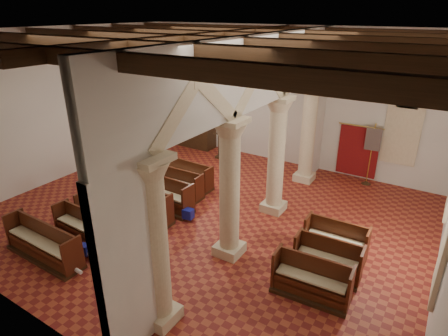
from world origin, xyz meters
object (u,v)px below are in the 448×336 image
processional_banner (369,165)px  nave_pew_0 (44,247)px  pipe_organ (195,121)px  lectern (221,147)px  aisle_pew_0 (311,284)px

processional_banner → nave_pew_0: bearing=-127.9°
pipe_organ → lectern: bearing=-19.1°
aisle_pew_0 → processional_banner: bearing=89.3°
pipe_organ → nave_pew_0: 10.23m
pipe_organ → processional_banner: pipe_organ is taller
pipe_organ → aisle_pew_0: bearing=-39.8°
processional_banner → nave_pew_0: (-6.63, -9.98, -0.46)m
lectern → processional_banner: size_ratio=0.51×
aisle_pew_0 → nave_pew_0: bearing=-163.2°
aisle_pew_0 → pipe_organ: bearing=136.9°
lectern → aisle_pew_0: size_ratio=0.67×
pipe_organ → aisle_pew_0: size_ratio=2.27×
pipe_organ → processional_banner: (8.59, -0.01, -0.55)m
lectern → aisle_pew_0: 9.66m
pipe_organ → lectern: (2.01, -0.70, -0.83)m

